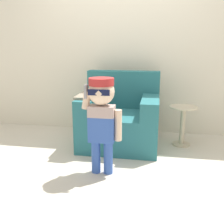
# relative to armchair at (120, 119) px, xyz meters

# --- Properties ---
(ground_plane) EXTENTS (10.00, 10.00, 0.00)m
(ground_plane) POSITION_rel_armchair_xyz_m (-0.08, -0.11, -0.35)
(ground_plane) COLOR beige
(wall_back) EXTENTS (10.00, 0.05, 2.60)m
(wall_back) POSITION_rel_armchair_xyz_m (-0.08, 0.61, 0.95)
(wall_back) COLOR beige
(wall_back) RESTS_ON ground_plane
(armchair) EXTENTS (1.01, 0.88, 0.95)m
(armchair) POSITION_rel_armchair_xyz_m (0.00, 0.00, 0.00)
(armchair) COLOR #286B70
(armchair) RESTS_ON ground_plane
(person_child) EXTENTS (0.40, 0.30, 0.99)m
(person_child) POSITION_rel_armchair_xyz_m (-0.06, -0.86, 0.31)
(person_child) COLOR #3356AD
(person_child) RESTS_ON ground_plane
(side_table) EXTENTS (0.36, 0.36, 0.53)m
(side_table) POSITION_rel_armchair_xyz_m (0.81, 0.09, -0.03)
(side_table) COLOR beige
(side_table) RESTS_ON ground_plane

